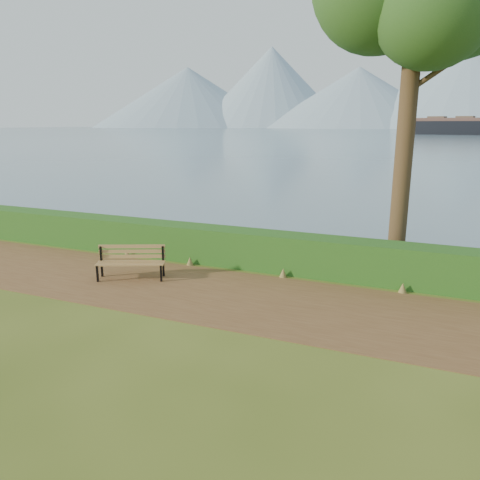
% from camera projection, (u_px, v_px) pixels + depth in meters
% --- Properties ---
extents(ground, '(140.00, 140.00, 0.00)m').
position_uv_depth(ground, '(189.00, 295.00, 10.72)').
color(ground, '#404E16').
rests_on(ground, ground).
extents(path, '(40.00, 3.40, 0.01)m').
position_uv_depth(path, '(195.00, 291.00, 10.99)').
color(path, brown).
rests_on(path, ground).
extents(hedge, '(32.00, 0.85, 1.00)m').
position_uv_depth(hedge, '(234.00, 247.00, 12.92)').
color(hedge, '#133F12').
rests_on(hedge, ground).
extents(water, '(700.00, 510.00, 0.00)m').
position_uv_depth(water, '(431.00, 131.00, 243.30)').
color(water, '#465C71').
rests_on(water, ground).
extents(mountains, '(585.00, 190.00, 70.00)m').
position_uv_depth(mountains, '(426.00, 92.00, 370.67)').
color(mountains, gray).
rests_on(mountains, ground).
extents(bench, '(1.73, 1.12, 0.84)m').
position_uv_depth(bench, '(131.00, 260.00, 11.78)').
color(bench, black).
rests_on(bench, ground).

